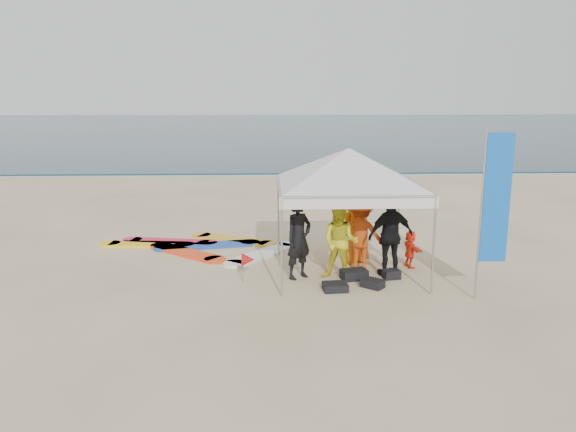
% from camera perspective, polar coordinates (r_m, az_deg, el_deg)
% --- Properties ---
extents(ground, '(120.00, 120.00, 0.00)m').
position_cam_1_polar(ground, '(10.96, -3.75, -9.08)').
color(ground, beige).
rests_on(ground, ground).
extents(ocean, '(160.00, 84.00, 0.08)m').
position_cam_1_polar(ocean, '(70.32, -2.48, 9.02)').
color(ocean, '#0C2633').
rests_on(ocean, ground).
extents(shoreline_foam, '(160.00, 1.20, 0.01)m').
position_cam_1_polar(shoreline_foam, '(28.69, -2.81, 4.26)').
color(shoreline_foam, silver).
rests_on(shoreline_foam, ground).
extents(person_black_a, '(0.78, 0.74, 1.80)m').
position_cam_1_polar(person_black_a, '(12.27, 1.10, -2.29)').
color(person_black_a, black).
rests_on(person_black_a, ground).
extents(person_yellow, '(0.98, 0.88, 1.67)m').
position_cam_1_polar(person_yellow, '(12.28, 5.33, -2.67)').
color(person_yellow, yellow).
rests_on(person_yellow, ground).
extents(person_orange_a, '(1.20, 0.86, 1.69)m').
position_cam_1_polar(person_orange_a, '(12.98, 7.41, -1.86)').
color(person_orange_a, '#CD4512').
rests_on(person_orange_a, ground).
extents(person_black_b, '(1.16, 0.74, 1.84)m').
position_cam_1_polar(person_black_b, '(12.64, 10.38, -1.98)').
color(person_black_b, black).
rests_on(person_black_b, ground).
extents(person_orange_b, '(1.03, 0.94, 1.76)m').
position_cam_1_polar(person_orange_b, '(13.49, 6.93, -1.14)').
color(person_orange_b, orange).
rests_on(person_orange_b, ground).
extents(person_seated, '(0.42, 0.85, 0.88)m').
position_cam_1_polar(person_seated, '(13.47, 12.32, -3.30)').
color(person_seated, '#FF3316').
rests_on(person_seated, ground).
extents(canopy_tent, '(4.30, 4.30, 3.25)m').
position_cam_1_polar(canopy_tent, '(12.41, 6.23, 6.84)').
color(canopy_tent, '#A5A5A8').
rests_on(canopy_tent, ground).
extents(feather_flag, '(0.57, 0.04, 3.38)m').
position_cam_1_polar(feather_flag, '(11.48, 20.27, 1.47)').
color(feather_flag, '#A5A5A8').
rests_on(feather_flag, ground).
extents(marker_pennant, '(0.28, 0.28, 0.64)m').
position_cam_1_polar(marker_pennant, '(12.16, -4.07, -4.46)').
color(marker_pennant, '#A5A5A8').
rests_on(marker_pennant, ground).
extents(gear_pile, '(1.80, 1.18, 0.22)m').
position_cam_1_polar(gear_pile, '(12.21, 7.21, -6.41)').
color(gear_pile, black).
rests_on(gear_pile, ground).
extents(surfboard_spread, '(5.05, 3.19, 0.07)m').
position_cam_1_polar(surfboard_spread, '(15.11, -8.76, -3.04)').
color(surfboard_spread, '#FA4415').
rests_on(surfboard_spread, ground).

